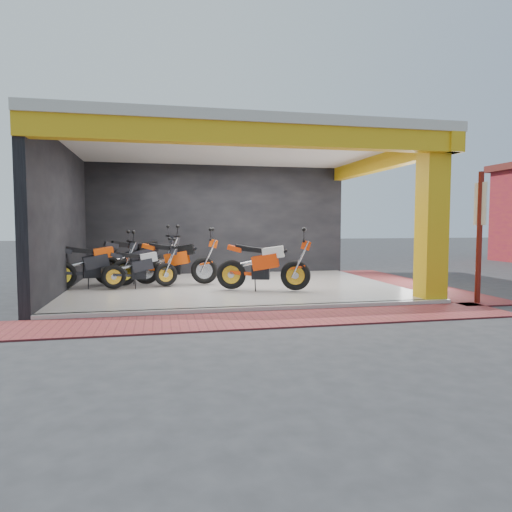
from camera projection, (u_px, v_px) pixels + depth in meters
The scene contains 17 objects.
ground at pixel (250, 302), 9.63m from camera, with size 80.00×80.00×0.00m, color #2D2D30.
showroom_floor at pixel (234, 287), 11.58m from camera, with size 8.00×6.00×0.10m, color beige.
showroom_ceiling at pixel (234, 146), 11.33m from camera, with size 8.40×6.40×0.20m, color beige.
back_wall at pixel (219, 221), 14.49m from camera, with size 8.20×0.20×3.50m, color black.
left_wall at pixel (61, 220), 10.62m from camera, with size 0.20×6.20×3.50m, color black.
corner_column at pixel (432, 219), 9.55m from camera, with size 0.50×0.50×3.50m, color gold.
header_beam_front at pixel (260, 135), 8.43m from camera, with size 8.40×0.30×0.40m, color gold.
header_beam_right at pixel (382, 162), 12.18m from camera, with size 0.30×6.40×0.40m, color gold.
floor_kerb at pixel (260, 309), 8.63m from camera, with size 8.00×0.20×0.10m, color beige.
paver_front at pixel (270, 319), 7.88m from camera, with size 9.00×1.40×0.03m, color maroon.
paver_right at pixel (406, 284), 12.57m from camera, with size 1.40×7.00×0.03m, color maroon.
signpost at pixel (479, 232), 9.35m from camera, with size 0.11×0.38×2.72m.
moto_hero at pixel (296, 261), 10.47m from camera, with size 2.32×0.86×1.42m, color #EB3B09, non-canonical shape.
moto_row_a at pixel (166, 263), 11.25m from camera, with size 1.91×0.71×1.17m, color black, non-canonical shape.
moto_row_b at pixel (204, 258), 11.62m from camera, with size 2.30×0.85×1.41m, color #EB4909, non-canonical shape.
moto_row_c at pixel (124, 260), 11.33m from camera, with size 2.20×0.82×1.35m, color black, non-canonical shape.
moto_row_d at pixel (166, 254), 12.38m from camera, with size 2.41×0.89×1.48m, color black, non-canonical shape.
Camera 1 is at (-1.84, -9.36, 1.65)m, focal length 32.00 mm.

